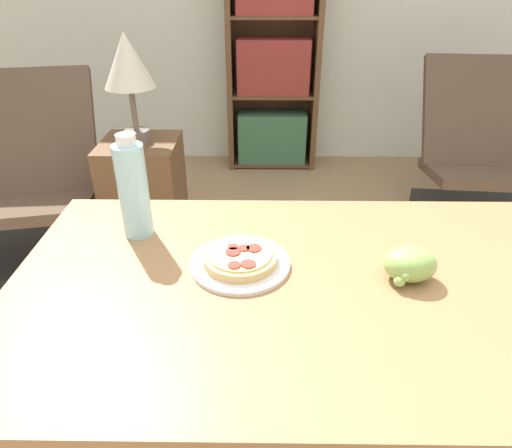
# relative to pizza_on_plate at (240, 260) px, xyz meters

# --- Properties ---
(dining_table) EXTENTS (1.39, 0.75, 0.74)m
(dining_table) POSITION_rel_pizza_on_plate_xyz_m (0.20, -0.06, -0.11)
(dining_table) COLOR #A37549
(dining_table) RESTS_ON ground_plane
(pizza_on_plate) EXTENTS (0.22, 0.22, 0.04)m
(pizza_on_plate) POSITION_rel_pizza_on_plate_xyz_m (0.00, 0.00, 0.00)
(pizza_on_plate) COLOR white
(pizza_on_plate) RESTS_ON dining_table
(grape_bunch) EXTENTS (0.11, 0.10, 0.07)m
(grape_bunch) POSITION_rel_pizza_on_plate_xyz_m (0.36, -0.04, 0.02)
(grape_bunch) COLOR #93BC5B
(grape_bunch) RESTS_ON dining_table
(drink_bottle) EXTENTS (0.07, 0.07, 0.26)m
(drink_bottle) POSITION_rel_pizza_on_plate_xyz_m (-0.26, 0.14, 0.11)
(drink_bottle) COLOR #A3DBEA
(drink_bottle) RESTS_ON dining_table
(lounge_chair_near) EXTENTS (0.80, 0.88, 0.88)m
(lounge_chair_near) POSITION_rel_pizza_on_plate_xyz_m (-1.09, 1.11, -0.47)
(lounge_chair_near) COLOR black
(lounge_chair_near) RESTS_ON ground_plane
(lounge_chair_far) EXTENTS (0.73, 0.81, 0.88)m
(lounge_chair_far) POSITION_rel_pizza_on_plate_xyz_m (1.28, 1.49, -0.47)
(lounge_chair_far) COLOR black
(lounge_chair_far) RESTS_ON ground_plane
(bookshelf) EXTENTS (0.62, 0.27, 1.53)m
(bookshelf) POSITION_rel_pizza_on_plate_xyz_m (0.12, 2.38, -0.03)
(bookshelf) COLOR brown
(bookshelf) RESTS_ON ground_plane
(side_table) EXTENTS (0.34, 0.34, 0.63)m
(side_table) POSITION_rel_pizza_on_plate_xyz_m (-0.50, 1.09, -0.44)
(side_table) COLOR brown
(side_table) RESTS_ON ground_plane
(table_lamp) EXTENTS (0.21, 0.21, 0.46)m
(table_lamp) POSITION_rel_pizza_on_plate_xyz_m (-0.50, 1.09, 0.20)
(table_lamp) COLOR #665B51
(table_lamp) RESTS_ON side_table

